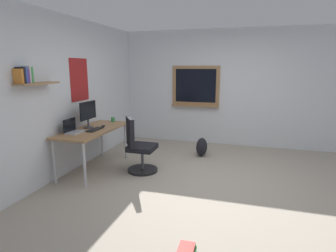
{
  "coord_description": "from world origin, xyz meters",
  "views": [
    {
      "loc": [
        -4.03,
        -0.53,
        1.77
      ],
      "look_at": [
        0.13,
        0.72,
        0.85
      ],
      "focal_mm": 29.83,
      "sensor_mm": 36.0,
      "label": 1
    }
  ],
  "objects_px": {
    "desk": "(93,133)",
    "computer_mouse": "(103,126)",
    "office_chair": "(139,149)",
    "coffee_mug": "(113,119)",
    "backpack": "(202,147)",
    "laptop": "(73,129)",
    "monitor_primary": "(88,113)",
    "keyboard": "(95,129)",
    "book_stack_on_floor": "(187,252)"
  },
  "relations": [
    {
      "from": "desk",
      "to": "backpack",
      "type": "relative_size",
      "value": 4.17
    },
    {
      "from": "desk",
      "to": "computer_mouse",
      "type": "distance_m",
      "value": 0.23
    },
    {
      "from": "desk",
      "to": "monitor_primary",
      "type": "xyz_separation_m",
      "value": [
        0.04,
        0.1,
        0.34
      ]
    },
    {
      "from": "backpack",
      "to": "desk",
      "type": "bearing_deg",
      "value": 127.75
    },
    {
      "from": "laptop",
      "to": "backpack",
      "type": "bearing_deg",
      "value": -48.03
    },
    {
      "from": "monitor_primary",
      "to": "coffee_mug",
      "type": "distance_m",
      "value": 0.69
    },
    {
      "from": "desk",
      "to": "monitor_primary",
      "type": "distance_m",
      "value": 0.36
    },
    {
      "from": "laptop",
      "to": "book_stack_on_floor",
      "type": "xyz_separation_m",
      "value": [
        -1.47,
        -2.23,
        -0.74
      ]
    },
    {
      "from": "desk",
      "to": "book_stack_on_floor",
      "type": "relative_size",
      "value": 6.29
    },
    {
      "from": "desk",
      "to": "backpack",
      "type": "xyz_separation_m",
      "value": [
        1.29,
        -1.67,
        -0.48
      ]
    },
    {
      "from": "office_chair",
      "to": "computer_mouse",
      "type": "distance_m",
      "value": 0.79
    },
    {
      "from": "monitor_primary",
      "to": "book_stack_on_floor",
      "type": "xyz_separation_m",
      "value": [
        -1.85,
        -2.18,
        -0.95
      ]
    },
    {
      "from": "laptop",
      "to": "monitor_primary",
      "type": "relative_size",
      "value": 0.67
    },
    {
      "from": "computer_mouse",
      "to": "coffee_mug",
      "type": "relative_size",
      "value": 1.13
    },
    {
      "from": "office_chair",
      "to": "book_stack_on_floor",
      "type": "height_order",
      "value": "office_chair"
    },
    {
      "from": "office_chair",
      "to": "coffee_mug",
      "type": "xyz_separation_m",
      "value": [
        0.56,
        0.76,
        0.37
      ]
    },
    {
      "from": "laptop",
      "to": "computer_mouse",
      "type": "height_order",
      "value": "laptop"
    },
    {
      "from": "office_chair",
      "to": "backpack",
      "type": "xyz_separation_m",
      "value": [
        1.18,
        -0.88,
        -0.22
      ]
    },
    {
      "from": "monitor_primary",
      "to": "computer_mouse",
      "type": "bearing_deg",
      "value": -48.53
    },
    {
      "from": "laptop",
      "to": "backpack",
      "type": "relative_size",
      "value": 0.84
    },
    {
      "from": "desk",
      "to": "backpack",
      "type": "height_order",
      "value": "desk"
    },
    {
      "from": "desk",
      "to": "office_chair",
      "type": "height_order",
      "value": "office_chair"
    },
    {
      "from": "laptop",
      "to": "coffee_mug",
      "type": "relative_size",
      "value": 3.37
    },
    {
      "from": "laptop",
      "to": "coffee_mug",
      "type": "height_order",
      "value": "laptop"
    },
    {
      "from": "laptop",
      "to": "book_stack_on_floor",
      "type": "height_order",
      "value": "laptop"
    },
    {
      "from": "coffee_mug",
      "to": "book_stack_on_floor",
      "type": "relative_size",
      "value": 0.38
    },
    {
      "from": "laptop",
      "to": "office_chair",
      "type": "bearing_deg",
      "value": -63.76
    },
    {
      "from": "monitor_primary",
      "to": "computer_mouse",
      "type": "relative_size",
      "value": 4.46
    },
    {
      "from": "laptop",
      "to": "keyboard",
      "type": "xyz_separation_m",
      "value": [
        0.27,
        -0.23,
        -0.04
      ]
    },
    {
      "from": "office_chair",
      "to": "coffee_mug",
      "type": "height_order",
      "value": "office_chair"
    },
    {
      "from": "office_chair",
      "to": "monitor_primary",
      "type": "distance_m",
      "value": 1.07
    },
    {
      "from": "monitor_primary",
      "to": "office_chair",
      "type": "bearing_deg",
      "value": -85.03
    },
    {
      "from": "coffee_mug",
      "to": "keyboard",
      "type": "bearing_deg",
      "value": -176.18
    },
    {
      "from": "book_stack_on_floor",
      "to": "backpack",
      "type": "bearing_deg",
      "value": 7.44
    },
    {
      "from": "keyboard",
      "to": "book_stack_on_floor",
      "type": "relative_size",
      "value": 1.51
    },
    {
      "from": "keyboard",
      "to": "laptop",
      "type": "bearing_deg",
      "value": 139.08
    },
    {
      "from": "office_chair",
      "to": "coffee_mug",
      "type": "distance_m",
      "value": 1.01
    },
    {
      "from": "laptop",
      "to": "computer_mouse",
      "type": "xyz_separation_m",
      "value": [
        0.55,
        -0.23,
        -0.04
      ]
    },
    {
      "from": "coffee_mug",
      "to": "laptop",
      "type": "bearing_deg",
      "value": 169.76
    },
    {
      "from": "office_chair",
      "to": "computer_mouse",
      "type": "xyz_separation_m",
      "value": [
        0.09,
        0.71,
        0.34
      ]
    },
    {
      "from": "monitor_primary",
      "to": "computer_mouse",
      "type": "distance_m",
      "value": 0.35
    },
    {
      "from": "computer_mouse",
      "to": "backpack",
      "type": "height_order",
      "value": "computer_mouse"
    },
    {
      "from": "desk",
      "to": "laptop",
      "type": "xyz_separation_m",
      "value": [
        -0.35,
        0.15,
        0.12
      ]
    },
    {
      "from": "backpack",
      "to": "laptop",
      "type": "bearing_deg",
      "value": 131.97
    },
    {
      "from": "desk",
      "to": "coffee_mug",
      "type": "relative_size",
      "value": 16.77
    },
    {
      "from": "desk",
      "to": "computer_mouse",
      "type": "xyz_separation_m",
      "value": [
        0.2,
        -0.08,
        0.09
      ]
    },
    {
      "from": "laptop",
      "to": "desk",
      "type": "bearing_deg",
      "value": -23.79
    },
    {
      "from": "desk",
      "to": "coffee_mug",
      "type": "xyz_separation_m",
      "value": [
        0.67,
        -0.03,
        0.11
      ]
    },
    {
      "from": "monitor_primary",
      "to": "backpack",
      "type": "xyz_separation_m",
      "value": [
        1.26,
        -1.78,
        -0.82
      ]
    },
    {
      "from": "office_chair",
      "to": "coffee_mug",
      "type": "relative_size",
      "value": 10.33
    }
  ]
}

